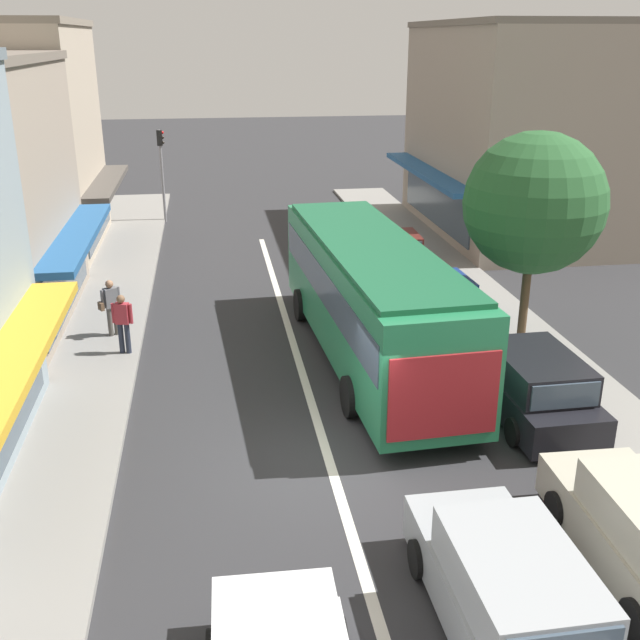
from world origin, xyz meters
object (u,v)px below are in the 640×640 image
(parked_sedan_kerb_rear, at_px, (396,255))
(street_tree_right, at_px, (534,203))
(traffic_light_downstreet, at_px, (161,160))
(city_bus, at_px, (370,293))
(parked_sedan_kerb_third, at_px, (440,302))
(wagon_adjacent_lane_trail, at_px, (509,594))
(parked_wagon_kerb_second, at_px, (530,385))
(pedestrian_with_handbag_near, at_px, (111,304))
(pedestrian_browsing_midblock, at_px, (123,320))

(parked_sedan_kerb_rear, distance_m, street_tree_right, 8.04)
(traffic_light_downstreet, bearing_deg, city_bus, -70.47)
(parked_sedan_kerb_third, height_order, traffic_light_downstreet, traffic_light_downstreet)
(city_bus, height_order, wagon_adjacent_lane_trail, city_bus)
(city_bus, relative_size, wagon_adjacent_lane_trail, 2.43)
(city_bus, distance_m, parked_sedan_kerb_rear, 8.18)
(city_bus, height_order, street_tree_right, street_tree_right)
(wagon_adjacent_lane_trail, bearing_deg, parked_sedan_kerb_third, 77.16)
(city_bus, xyz_separation_m, traffic_light_downstreet, (-6.02, 16.98, 0.97))
(city_bus, relative_size, parked_sedan_kerb_rear, 2.57)
(parked_wagon_kerb_second, distance_m, parked_sedan_kerb_rear, 11.25)
(parked_wagon_kerb_second, xyz_separation_m, parked_sedan_kerb_third, (-0.26, 5.94, -0.08))
(parked_sedan_kerb_rear, xyz_separation_m, street_tree_right, (1.87, -7.09, 3.30))
(pedestrian_with_handbag_near, bearing_deg, parked_sedan_kerb_third, -0.72)
(city_bus, distance_m, wagon_adjacent_lane_trail, 10.01)
(city_bus, xyz_separation_m, parked_wagon_kerb_second, (2.93, -3.59, -1.14))
(traffic_light_downstreet, bearing_deg, pedestrian_with_handbag_near, -93.36)
(pedestrian_with_handbag_near, bearing_deg, city_bus, -19.80)
(city_bus, distance_m, parked_wagon_kerb_second, 4.77)
(wagon_adjacent_lane_trail, xyz_separation_m, traffic_light_downstreet, (-5.89, 26.93, 2.11))
(pedestrian_with_handbag_near, bearing_deg, parked_sedan_kerb_rear, 28.59)
(traffic_light_downstreet, bearing_deg, pedestrian_browsing_midblock, -91.45)
(traffic_light_downstreet, xyz_separation_m, pedestrian_with_handbag_near, (-0.85, -14.51, -1.79))
(traffic_light_downstreet, height_order, pedestrian_browsing_midblock, traffic_light_downstreet)
(parked_sedan_kerb_rear, xyz_separation_m, traffic_light_downstreet, (-8.65, 9.33, 2.19))
(parked_sedan_kerb_rear, height_order, pedestrian_with_handbag_near, pedestrian_with_handbag_near)
(parked_sedan_kerb_third, relative_size, traffic_light_downstreet, 1.02)
(wagon_adjacent_lane_trail, height_order, traffic_light_downstreet, traffic_light_downstreet)
(parked_sedan_kerb_third, height_order, parked_sedan_kerb_rear, same)
(city_bus, xyz_separation_m, parked_sedan_kerb_rear, (2.63, 7.65, -1.22))
(parked_sedan_kerb_third, xyz_separation_m, parked_sedan_kerb_rear, (-0.04, 5.30, 0.00))
(parked_sedan_kerb_third, distance_m, pedestrian_browsing_midblock, 9.18)
(city_bus, relative_size, street_tree_right, 1.87)
(parked_wagon_kerb_second, relative_size, parked_sedan_kerb_rear, 1.06)
(parked_wagon_kerb_second, distance_m, parked_sedan_kerb_third, 5.95)
(parked_sedan_kerb_third, xyz_separation_m, street_tree_right, (1.83, -1.79, 3.30))
(parked_sedan_kerb_third, relative_size, parked_sedan_kerb_rear, 1.00)
(traffic_light_downstreet, bearing_deg, street_tree_right, -57.36)
(street_tree_right, bearing_deg, parked_wagon_kerb_second, -110.62)
(parked_sedan_kerb_third, relative_size, pedestrian_with_handbag_near, 2.62)
(city_bus, height_order, pedestrian_with_handbag_near, city_bus)
(pedestrian_browsing_midblock, bearing_deg, wagon_adjacent_lane_trail, -60.41)
(parked_sedan_kerb_third, relative_size, pedestrian_browsing_midblock, 2.62)
(parked_wagon_kerb_second, bearing_deg, parked_sedan_kerb_rear, 91.57)
(traffic_light_downstreet, distance_m, pedestrian_with_handbag_near, 14.64)
(parked_sedan_kerb_third, relative_size, street_tree_right, 0.73)
(parked_sedan_kerb_rear, relative_size, traffic_light_downstreet, 1.01)
(street_tree_right, relative_size, pedestrian_browsing_midblock, 3.59)
(city_bus, relative_size, pedestrian_browsing_midblock, 6.73)
(parked_sedan_kerb_third, bearing_deg, traffic_light_downstreet, 120.72)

